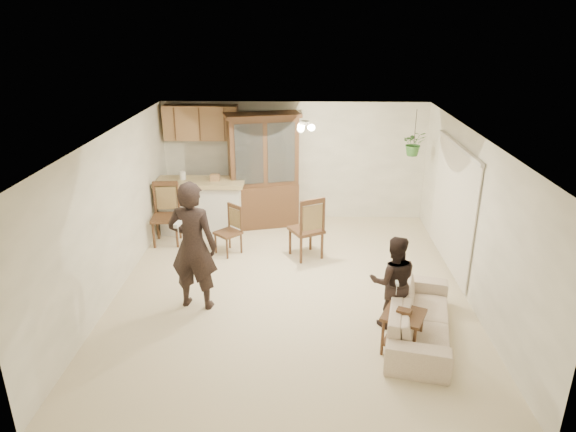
{
  "coord_description": "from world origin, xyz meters",
  "views": [
    {
      "loc": [
        0.17,
        -7.3,
        4.08
      ],
      "look_at": [
        -0.05,
        0.4,
        1.11
      ],
      "focal_mm": 32.0,
      "sensor_mm": 36.0,
      "label": 1
    }
  ],
  "objects_px": {
    "chair_bar": "(167,227)",
    "chair_hutch_right": "(306,239)",
    "side_table": "(402,331)",
    "china_hutch": "(263,172)",
    "chair_hutch_left": "(228,240)",
    "child": "(393,282)",
    "adult": "(193,252)",
    "sofa": "(420,312)"
  },
  "relations": [
    {
      "from": "adult",
      "to": "side_table",
      "type": "distance_m",
      "value": 3.14
    },
    {
      "from": "chair_bar",
      "to": "chair_hutch_right",
      "type": "xyz_separation_m",
      "value": [
        2.67,
        -0.52,
        -0.0
      ]
    },
    {
      "from": "child",
      "to": "chair_hutch_left",
      "type": "relative_size",
      "value": 1.48
    },
    {
      "from": "china_hutch",
      "to": "chair_bar",
      "type": "relative_size",
      "value": 1.98
    },
    {
      "from": "sofa",
      "to": "chair_hutch_right",
      "type": "relative_size",
      "value": 1.59
    },
    {
      "from": "side_table",
      "to": "chair_hutch_right",
      "type": "bearing_deg",
      "value": 113.67
    },
    {
      "from": "chair_hutch_left",
      "to": "child",
      "type": "bearing_deg",
      "value": 1.34
    },
    {
      "from": "child",
      "to": "chair_bar",
      "type": "distance_m",
      "value": 4.75
    },
    {
      "from": "child",
      "to": "china_hutch",
      "type": "distance_m",
      "value": 4.3
    },
    {
      "from": "sofa",
      "to": "adult",
      "type": "bearing_deg",
      "value": 90.39
    },
    {
      "from": "china_hutch",
      "to": "chair_bar",
      "type": "xyz_separation_m",
      "value": [
        -1.8,
        -1.01,
        -0.82
      ]
    },
    {
      "from": "child",
      "to": "side_table",
      "type": "distance_m",
      "value": 0.72
    },
    {
      "from": "adult",
      "to": "chair_bar",
      "type": "height_order",
      "value": "adult"
    },
    {
      "from": "chair_bar",
      "to": "chair_hutch_right",
      "type": "distance_m",
      "value": 2.72
    },
    {
      "from": "side_table",
      "to": "sofa",
      "type": "bearing_deg",
      "value": 48.99
    },
    {
      "from": "adult",
      "to": "side_table",
      "type": "height_order",
      "value": "adult"
    },
    {
      "from": "china_hutch",
      "to": "chair_hutch_left",
      "type": "height_order",
      "value": "china_hutch"
    },
    {
      "from": "china_hutch",
      "to": "chair_bar",
      "type": "bearing_deg",
      "value": -165.44
    },
    {
      "from": "chair_hutch_right",
      "to": "chair_bar",
      "type": "bearing_deg",
      "value": -39.13
    },
    {
      "from": "sofa",
      "to": "chair_hutch_right",
      "type": "bearing_deg",
      "value": 44.56
    },
    {
      "from": "sofa",
      "to": "chair_hutch_right",
      "type": "xyz_separation_m",
      "value": [
        -1.53,
        2.48,
        -0.03
      ]
    },
    {
      "from": "chair_hutch_right",
      "to": "side_table",
      "type": "bearing_deg",
      "value": 85.49
    },
    {
      "from": "chair_bar",
      "to": "chair_hutch_left",
      "type": "relative_size",
      "value": 1.29
    },
    {
      "from": "chair_hutch_right",
      "to": "china_hutch",
      "type": "bearing_deg",
      "value": -88.36
    },
    {
      "from": "chair_bar",
      "to": "chair_hutch_left",
      "type": "height_order",
      "value": "chair_bar"
    },
    {
      "from": "china_hutch",
      "to": "chair_hutch_right",
      "type": "xyz_separation_m",
      "value": [
        0.87,
        -1.52,
        -0.83
      ]
    },
    {
      "from": "sofa",
      "to": "chair_hutch_right",
      "type": "distance_m",
      "value": 2.92
    },
    {
      "from": "china_hutch",
      "to": "chair_hutch_left",
      "type": "bearing_deg",
      "value": -125.91
    },
    {
      "from": "chair_hutch_left",
      "to": "chair_hutch_right",
      "type": "distance_m",
      "value": 1.44
    },
    {
      "from": "adult",
      "to": "child",
      "type": "height_order",
      "value": "adult"
    },
    {
      "from": "sofa",
      "to": "child",
      "type": "distance_m",
      "value": 0.53
    },
    {
      "from": "child",
      "to": "china_hutch",
      "type": "height_order",
      "value": "china_hutch"
    },
    {
      "from": "adult",
      "to": "chair_hutch_left",
      "type": "distance_m",
      "value": 1.99
    },
    {
      "from": "sofa",
      "to": "chair_hutch_left",
      "type": "distance_m",
      "value": 3.93
    },
    {
      "from": "side_table",
      "to": "chair_hutch_left",
      "type": "height_order",
      "value": "chair_hutch_left"
    },
    {
      "from": "child",
      "to": "chair_hutch_right",
      "type": "xyz_separation_m",
      "value": [
        -1.19,
        2.22,
        -0.34
      ]
    },
    {
      "from": "sofa",
      "to": "side_table",
      "type": "height_order",
      "value": "sofa"
    },
    {
      "from": "side_table",
      "to": "chair_hutch_left",
      "type": "xyz_separation_m",
      "value": [
        -2.67,
        2.92,
        -0.03
      ]
    },
    {
      "from": "side_table",
      "to": "chair_bar",
      "type": "xyz_separation_m",
      "value": [
        -3.91,
        3.34,
        0.05
      ]
    },
    {
      "from": "china_hutch",
      "to": "side_table",
      "type": "distance_m",
      "value": 4.91
    },
    {
      "from": "chair_hutch_left",
      "to": "side_table",
      "type": "bearing_deg",
      "value": -4.82
    },
    {
      "from": "side_table",
      "to": "chair_bar",
      "type": "distance_m",
      "value": 5.15
    }
  ]
}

